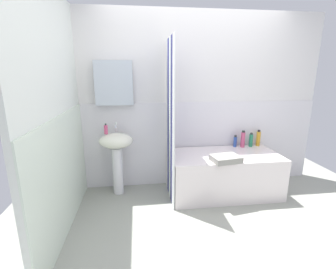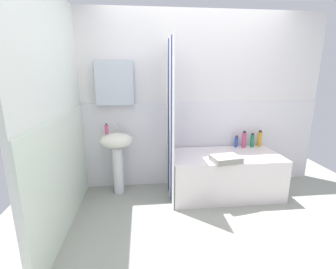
# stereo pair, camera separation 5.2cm
# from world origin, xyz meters

# --- Properties ---
(ground_plane) EXTENTS (4.80, 5.60, 0.04)m
(ground_plane) POSITION_xyz_m (0.00, 0.00, -0.02)
(ground_plane) COLOR gray
(wall_back_tiled) EXTENTS (3.60, 0.18, 2.40)m
(wall_back_tiled) POSITION_xyz_m (-0.06, 1.26, 1.14)
(wall_back_tiled) COLOR silver
(wall_back_tiled) RESTS_ON ground_plane
(wall_left_tiled) EXTENTS (0.07, 1.81, 2.40)m
(wall_left_tiled) POSITION_xyz_m (-1.57, 0.34, 1.12)
(wall_left_tiled) COLOR silver
(wall_left_tiled) RESTS_ON ground_plane
(sink) EXTENTS (0.44, 0.34, 0.84)m
(sink) POSITION_xyz_m (-1.07, 1.03, 0.62)
(sink) COLOR silver
(sink) RESTS_ON ground_plane
(faucet) EXTENTS (0.03, 0.12, 0.12)m
(faucet) POSITION_xyz_m (-1.07, 1.11, 0.90)
(faucet) COLOR silver
(faucet) RESTS_ON sink
(soap_dispenser) EXTENTS (0.05, 0.05, 0.14)m
(soap_dispenser) POSITION_xyz_m (-1.19, 1.01, 0.90)
(soap_dispenser) COLOR #CD4773
(soap_dispenser) RESTS_ON sink
(bathtub) EXTENTS (1.43, 0.73, 0.56)m
(bathtub) POSITION_xyz_m (0.34, 0.86, 0.28)
(bathtub) COLOR silver
(bathtub) RESTS_ON ground_plane
(shower_curtain) EXTENTS (0.01, 0.73, 2.00)m
(shower_curtain) POSITION_xyz_m (-0.39, 0.86, 1.00)
(shower_curtain) COLOR white
(shower_curtain) RESTS_ON ground_plane
(lotion_bottle) EXTENTS (0.06, 0.06, 0.23)m
(lotion_bottle) POSITION_xyz_m (0.96, 1.16, 0.67)
(lotion_bottle) COLOR gold
(lotion_bottle) RESTS_ON bathtub
(body_wash_bottle) EXTENTS (0.05, 0.05, 0.20)m
(body_wash_bottle) POSITION_xyz_m (0.83, 1.14, 0.65)
(body_wash_bottle) COLOR #257E56
(body_wash_bottle) RESTS_ON bathtub
(conditioner_bottle) EXTENTS (0.06, 0.06, 0.24)m
(conditioner_bottle) POSITION_xyz_m (0.70, 1.12, 0.67)
(conditioner_bottle) COLOR #C74A71
(conditioner_bottle) RESTS_ON bathtub
(shampoo_bottle) EXTENTS (0.05, 0.05, 0.17)m
(shampoo_bottle) POSITION_xyz_m (0.60, 1.16, 0.64)
(shampoo_bottle) COLOR #2F50A6
(shampoo_bottle) RESTS_ON bathtub
(towel_folded) EXTENTS (0.37, 0.30, 0.07)m
(towel_folded) POSITION_xyz_m (0.26, 0.59, 0.59)
(towel_folded) COLOR gray
(towel_folded) RESTS_ON bathtub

